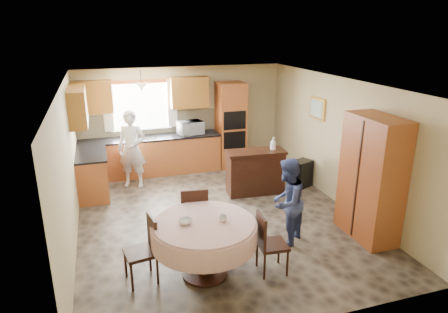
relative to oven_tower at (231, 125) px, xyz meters
The scene contains 36 objects.
floor 3.11m from the oven_tower, 113.15° to the right, with size 5.00×6.00×0.01m, color brown.
ceiling 3.26m from the oven_tower, 113.15° to the right, with size 5.00×6.00×0.01m, color white.
wall_back 1.21m from the oven_tower, 164.91° to the left, with size 5.00×0.02×2.50m, color tan.
wall_front 5.81m from the oven_tower, 101.43° to the right, with size 5.00×0.02×2.50m, color tan.
wall_left 4.54m from the oven_tower, 143.61° to the right, with size 0.02×6.00×2.50m, color tan.
wall_right 3.02m from the oven_tower, 63.35° to the right, with size 0.02×6.00×2.50m, color tan.
window 2.24m from the oven_tower, behind, with size 1.40×0.03×1.10m, color white.
curtain_left 2.97m from the oven_tower, behind, with size 0.22×0.02×1.15m, color white.
curtain_right 1.54m from the oven_tower, behind, with size 0.22×0.02×1.15m, color white.
base_cab_back 2.09m from the oven_tower, behind, with size 3.30×0.60×0.88m, color #C76C35.
counter_back 2.01m from the oven_tower, behind, with size 3.30×0.64×0.04m, color black.
base_cab_left 3.52m from the oven_tower, 165.12° to the right, with size 0.60×1.20×0.88m, color #C76C35.
counter_left 3.47m from the oven_tower, 165.12° to the right, with size 0.64×1.20×0.04m, color black.
backsplash 2.03m from the oven_tower, behind, with size 3.30×0.02×0.55m, color tan.
wall_cab_left 3.31m from the oven_tower, behind, with size 0.85×0.33×0.72m, color #AB762A.
wall_cab_right 1.32m from the oven_tower, behind, with size 0.90×0.33×0.72m, color #AB762A.
wall_cab_side 3.70m from the oven_tower, 165.67° to the right, with size 0.33×1.20×0.72m, color #AB762A.
oven_tower is the anchor object (origin of this frame).
oven_upper 0.37m from the oven_tower, 90.00° to the right, with size 0.56×0.01×0.45m, color black.
oven_lower 0.44m from the oven_tower, 90.00° to the right, with size 0.56×0.01×0.45m, color black.
pendant 2.40m from the oven_tower, behind, with size 0.36×0.36×0.18m, color beige.
sideboard 1.92m from the oven_tower, 91.80° to the right, with size 1.24×0.51×0.88m, color #35180E.
space_heater 2.22m from the oven_tower, 59.86° to the right, with size 0.44×0.31×0.61m, color black.
cupboard 4.23m from the oven_tower, 75.34° to the right, with size 0.55×1.09×2.08m, color #C76C35.
dining_table 4.76m from the oven_tower, 112.97° to the right, with size 1.48×1.48×0.85m.
chair_left 5.02m from the oven_tower, 122.19° to the right, with size 0.48×0.48×0.96m.
chair_back 4.00m from the oven_tower, 116.92° to the right, with size 0.50×0.50×1.03m.
chair_right 4.70m from the oven_tower, 102.00° to the right, with size 0.43×0.43×0.93m.
framed_picture 2.37m from the oven_tower, 54.47° to the right, with size 0.06×0.55×0.45m.
microwave 1.03m from the oven_tower, behind, with size 0.58×0.39×0.32m, color silver.
person_sink 2.57m from the oven_tower, 165.81° to the right, with size 0.63×0.41×1.71m, color silver.
person_dining 3.92m from the oven_tower, 95.14° to the right, with size 0.71×0.55×1.46m, color navy.
bowl_sideboard 1.85m from the oven_tower, 99.01° to the right, with size 0.20×0.20×0.05m, color #B2B2B2.
bottle_sideboard 1.85m from the oven_tower, 79.68° to the right, with size 0.12×0.12×0.32m, color silver.
cup_table 4.70m from the oven_tower, 109.77° to the right, with size 0.11×0.11×0.09m, color #B2B2B2.
bowl_table 4.82m from the oven_tower, 115.95° to the right, with size 0.19×0.19×0.06m, color #B2B2B2.
Camera 1 is at (-1.94, -6.48, 3.44)m, focal length 32.00 mm.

